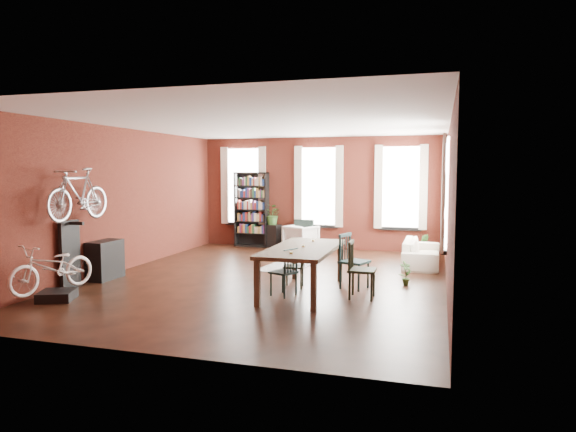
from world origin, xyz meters
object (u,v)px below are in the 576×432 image
at_px(dining_chair_d, 354,261).
at_px(bicycle_floor, 52,245).
at_px(dining_chair_b, 294,266).
at_px(plant_stand, 274,236).
at_px(dining_chair_a, 284,272).
at_px(bike_trainer, 57,295).
at_px(dining_table, 303,270).
at_px(white_armchair, 301,236).
at_px(console_table, 105,260).
at_px(cream_sofa, 422,248).
at_px(bookshelf, 252,210).
at_px(dining_chair_c, 362,270).

distance_m(dining_chair_d, bicycle_floor, 5.41).
xyz_separation_m(dining_chair_b, bicycle_floor, (-3.71, -2.14, 0.55)).
bearing_deg(dining_chair_b, plant_stand, -166.43).
xyz_separation_m(dining_chair_a, dining_chair_b, (0.00, 0.67, -0.02)).
bearing_deg(bike_trainer, dining_table, 23.71).
bearing_deg(white_armchair, dining_table, 130.32).
xyz_separation_m(console_table, plant_stand, (1.98, 5.20, -0.07)).
bearing_deg(console_table, dining_chair_b, 5.23).
bearing_deg(plant_stand, console_table, -110.86).
bearing_deg(cream_sofa, dining_table, 150.56).
bearing_deg(dining_chair_d, dining_chair_a, 148.39).
bearing_deg(white_armchair, cream_sofa, -177.88).
distance_m(dining_chair_b, bicycle_floor, 4.32).
relative_size(console_table, plant_stand, 1.20).
xyz_separation_m(bookshelf, console_table, (-1.28, -5.20, -0.70)).
distance_m(dining_chair_c, console_table, 5.34).
xyz_separation_m(dining_chair_c, plant_stand, (-3.36, 5.30, -0.17)).
relative_size(bookshelf, bike_trainer, 3.93).
distance_m(dining_chair_b, bike_trainer, 4.25).
distance_m(dining_chair_d, bike_trainer, 5.37).
bearing_deg(dining_chair_c, dining_chair_a, 98.04).
xyz_separation_m(cream_sofa, bike_trainer, (-5.94, -5.25, -0.33)).
xyz_separation_m(dining_table, bicycle_floor, (-3.99, -1.77, 0.54)).
distance_m(bike_trainer, console_table, 1.80).
relative_size(dining_chair_a, bike_trainer, 1.53).
distance_m(dining_chair_a, white_armchair, 5.32).
distance_m(dining_chair_d, cream_sofa, 3.10).
height_order(dining_chair_b, plant_stand, dining_chair_b).
relative_size(dining_chair_b, plant_stand, 1.24).
xyz_separation_m(white_armchair, plant_stand, (-0.90, 0.30, -0.06)).
bearing_deg(dining_chair_d, dining_chair_b, 121.71).
height_order(dining_chair_d, console_table, dining_chair_d).
relative_size(white_armchair, cream_sofa, 0.38).
height_order(bookshelf, cream_sofa, bookshelf).
relative_size(white_armchair, bicycle_floor, 0.50).
bearing_deg(dining_chair_a, console_table, -70.54).
height_order(bookshelf, plant_stand, bookshelf).
height_order(dining_table, dining_chair_c, dining_chair_c).
relative_size(dining_chair_c, bookshelf, 0.46).
distance_m(dining_table, bike_trainer, 4.33).
bearing_deg(console_table, plant_stand, 69.14).
distance_m(bike_trainer, plant_stand, 7.16).
distance_m(white_armchair, cream_sofa, 3.63).
xyz_separation_m(dining_chair_d, bike_trainer, (-4.80, -2.37, -0.44)).
xyz_separation_m(dining_chair_b, bookshelf, (-2.69, 4.84, 0.69)).
relative_size(dining_chair_d, bookshelf, 0.47).
xyz_separation_m(dining_chair_a, cream_sofa, (2.26, 3.81, -0.02)).
bearing_deg(console_table, dining_table, -0.18).
bearing_deg(dining_chair_d, dining_chair_c, -141.87).
bearing_deg(dining_chair_c, plant_stand, 31.58).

